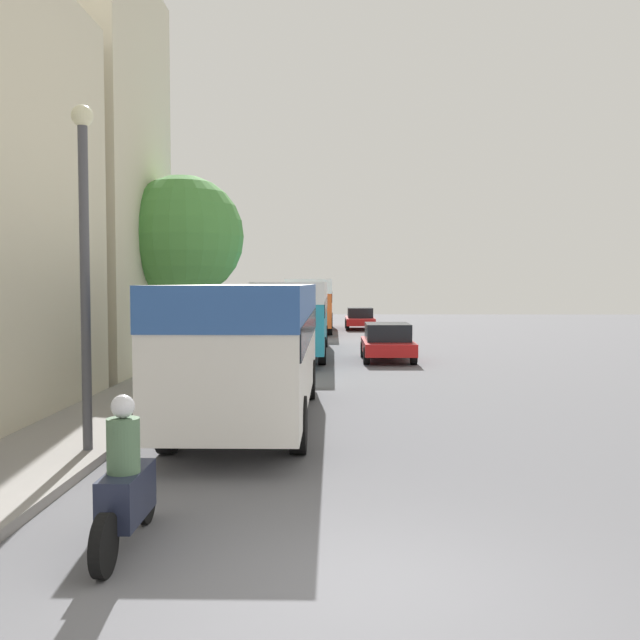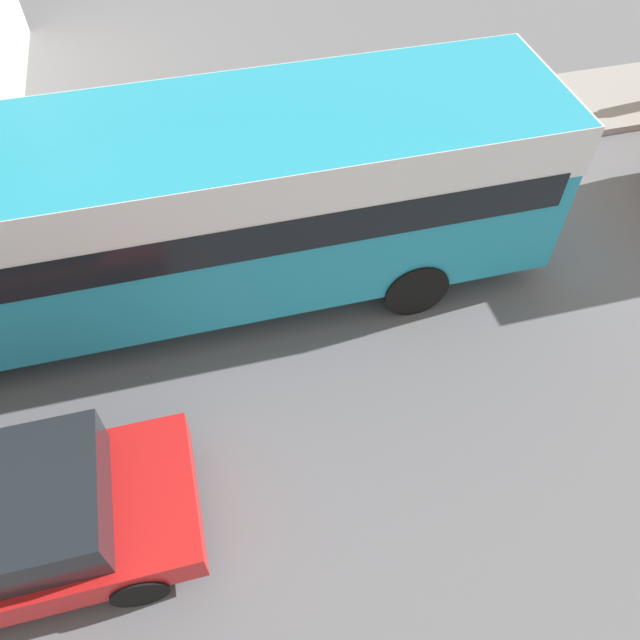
# 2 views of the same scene
# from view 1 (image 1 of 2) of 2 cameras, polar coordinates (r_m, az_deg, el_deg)

# --- Properties ---
(ground_plane) EXTENTS (120.00, 120.00, 0.00)m
(ground_plane) POSITION_cam_1_polar(r_m,az_deg,el_deg) (7.31, 3.01, -20.78)
(ground_plane) COLOR slate
(building_far_terrace) EXTENTS (5.24, 6.80, 12.81)m
(building_far_terrace) POSITION_cam_1_polar(r_m,az_deg,el_deg) (24.68, -19.68, 10.87)
(building_far_terrace) COLOR beige
(building_far_terrace) RESTS_ON ground_plane
(bus_lead) EXTENTS (2.54, 9.38, 2.91)m
(bus_lead) POSITION_cam_1_polar(r_m,az_deg,el_deg) (15.16, -5.48, -0.99)
(bus_lead) COLOR silver
(bus_lead) RESTS_ON ground_plane
(bus_following) EXTENTS (2.54, 11.27, 2.97)m
(bus_following) POSITION_cam_1_polar(r_m,az_deg,el_deg) (28.99, -1.95, 1.00)
(bus_following) COLOR teal
(bus_following) RESTS_ON ground_plane
(bus_third_in_line) EXTENTS (2.59, 10.84, 3.15)m
(bus_third_in_line) POSITION_cam_1_polar(r_m,az_deg,el_deg) (43.28, -0.70, 1.80)
(bus_third_in_line) COLOR #EA5B23
(bus_third_in_line) RESTS_ON ground_plane
(motorcycle_behind_lead) EXTENTS (0.38, 2.24, 1.73)m
(motorcycle_behind_lead) POSITION_cam_1_polar(r_m,az_deg,el_deg) (8.35, -15.29, -12.81)
(motorcycle_behind_lead) COLOR #1E2338
(motorcycle_behind_lead) RESTS_ON ground_plane
(car_crossing) EXTENTS (1.92, 4.00, 1.42)m
(car_crossing) POSITION_cam_1_polar(r_m,az_deg,el_deg) (27.01, 5.42, -1.70)
(car_crossing) COLOR red
(car_crossing) RESTS_ON ground_plane
(car_far_curb) EXTENTS (1.85, 4.29, 1.37)m
(car_far_curb) POSITION_cam_1_polar(r_m,az_deg,el_deg) (45.19, 3.21, 0.17)
(car_far_curb) COLOR red
(car_far_curb) RESTS_ON ground_plane
(pedestrian_walking_away) EXTENTS (0.33, 0.33, 1.83)m
(pedestrian_walking_away) POSITION_cam_1_polar(r_m,az_deg,el_deg) (40.46, -5.29, 0.37)
(pedestrian_walking_away) COLOR #232838
(pedestrian_walking_away) RESTS_ON sidewalk
(street_tree) EXTENTS (4.04, 4.04, 6.35)m
(street_tree) POSITION_cam_1_polar(r_m,az_deg,el_deg) (24.14, -10.91, 6.54)
(street_tree) COLOR brown
(street_tree) RESTS_ON sidewalk
(lamp_post) EXTENTS (0.36, 0.36, 5.71)m
(lamp_post) POSITION_cam_1_polar(r_m,az_deg,el_deg) (12.45, -18.33, 5.66)
(lamp_post) COLOR #47474C
(lamp_post) RESTS_ON sidewalk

